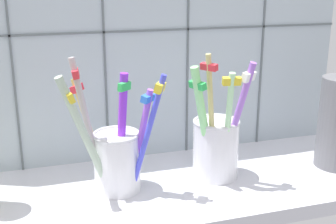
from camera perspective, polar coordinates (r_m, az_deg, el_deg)
counter_slab at (r=62.63cm, az=0.15°, el=-9.98°), size 64.00×22.00×2.00cm
tile_wall_back at (r=67.65cm, az=-2.94°, el=11.14°), size 64.00×2.20×45.00cm
toothbrush_cup_left at (r=58.76cm, az=-6.68°, el=-5.41°), size 13.28×9.64×18.24cm
toothbrush_cup_right at (r=62.58cm, az=6.16°, el=-4.02°), size 8.77×8.21×18.15cm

